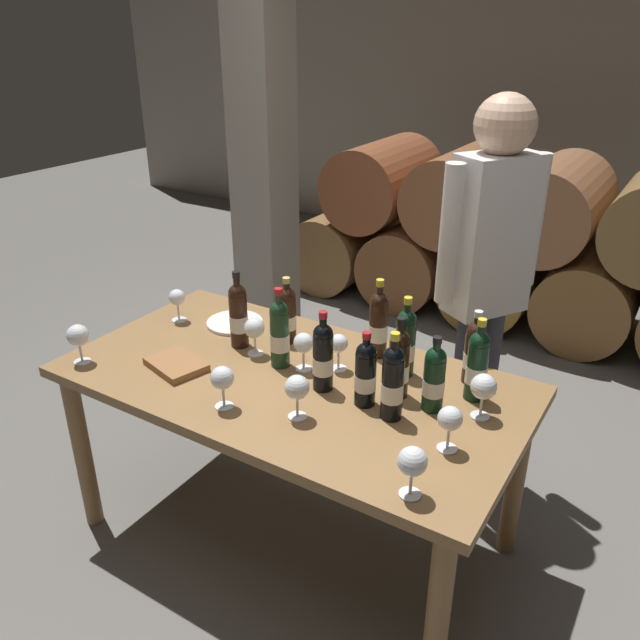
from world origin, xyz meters
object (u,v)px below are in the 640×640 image
dining_table (292,398)px  tasting_notebook (176,364)px  wine_bottle_11 (405,342)px  wine_glass_1 (297,389)px  wine_glass_2 (450,420)px  wine_glass_5 (254,329)px  wine_bottle_2 (280,333)px  wine_bottle_5 (238,315)px  wine_bottle_3 (393,382)px  wine_glass_3 (484,388)px  sommelier_presenting (488,267)px  wine_bottle_4 (399,363)px  wine_bottle_1 (378,324)px  wine_glass_7 (412,463)px  serving_plate (235,323)px  wine_bottle_7 (477,365)px  wine_glass_8 (177,299)px  wine_glass_0 (339,345)px  wine_bottle_6 (474,351)px  wine_bottle_10 (365,373)px  wine_bottle_0 (434,378)px  wine_glass_9 (78,336)px  wine_glass_6 (222,379)px  wine_glass_4 (303,344)px  wine_bottle_8 (323,356)px

dining_table → tasting_notebook: (-0.40, -0.18, 0.11)m
wine_bottle_11 → wine_glass_1: bearing=-111.6°
dining_table → wine_glass_2: size_ratio=11.27×
wine_glass_5 → wine_bottle_11: bearing=16.7°
wine_bottle_2 → wine_bottle_5: (-0.23, 0.05, 0.00)m
wine_bottle_3 → wine_glass_3: wine_bottle_3 is taller
wine_bottle_5 → sommelier_presenting: sommelier_presenting is taller
dining_table → wine_bottle_4: 0.45m
wine_bottle_1 → wine_glass_7: 0.81m
wine_bottle_5 → wine_bottle_11: (0.66, 0.14, -0.00)m
serving_plate → wine_glass_5: bearing=-35.0°
wine_bottle_7 → wine_glass_5: wine_bottle_7 is taller
wine_bottle_2 → wine_glass_8: 0.61m
wine_bottle_5 → wine_glass_8: bearing=173.6°
wine_glass_0 → serving_plate: size_ratio=0.60×
wine_bottle_6 → wine_bottle_11: (-0.23, -0.08, 0.01)m
wine_bottle_2 → serving_plate: bearing=153.5°
wine_bottle_5 → sommelier_presenting: size_ratio=0.19×
wine_glass_3 → wine_glass_7: bearing=-94.2°
wine_bottle_10 → wine_glass_2: 0.35m
wine_bottle_0 → wine_bottle_11: wine_bottle_11 is taller
wine_glass_2 → wine_glass_7: bearing=-91.9°
wine_glass_8 → wine_glass_9: 0.48m
wine_bottle_4 → wine_glass_7: wine_bottle_4 is taller
wine_bottle_4 → wine_glass_8: bearing=177.5°
dining_table → wine_glass_5: (-0.22, 0.07, 0.20)m
wine_glass_6 → wine_glass_9: 0.66m
sommelier_presenting → wine_glass_6: bearing=-117.3°
wine_bottle_11 → wine_glass_9: bearing=-152.1°
wine_bottle_5 → wine_glass_0: bearing=5.7°
wine_bottle_7 → sommelier_presenting: 0.58m
wine_glass_4 → sommelier_presenting: 0.83m
wine_bottle_4 → wine_bottle_10: (-0.07, -0.11, -0.01)m
wine_bottle_7 → sommelier_presenting: size_ratio=0.18×
wine_bottle_6 → wine_glass_1: size_ratio=1.79×
wine_bottle_5 → wine_glass_9: 0.61m
dining_table → wine_bottle_8: bearing=-2.7°
wine_bottle_0 → serving_plate: (-0.98, 0.16, -0.11)m
wine_bottle_2 → wine_glass_2: (0.74, -0.16, -0.03)m
dining_table → wine_glass_2: (0.65, -0.11, 0.20)m
wine_glass_1 → tasting_notebook: size_ratio=0.71×
wine_bottle_3 → wine_glass_3: 0.30m
wine_bottle_2 → wine_glass_5: size_ratio=2.04×
wine_bottle_10 → wine_glass_4: bearing=164.5°
wine_bottle_3 → wine_glass_9: (-1.17, -0.29, -0.02)m
wine_bottle_2 → wine_glass_4: bearing=11.1°
wine_glass_6 → sommelier_presenting: bearing=62.7°
dining_table → wine_bottle_2: 0.25m
sommelier_presenting → wine_bottle_10: bearing=-100.7°
wine_glass_0 → wine_glass_5: 0.34m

